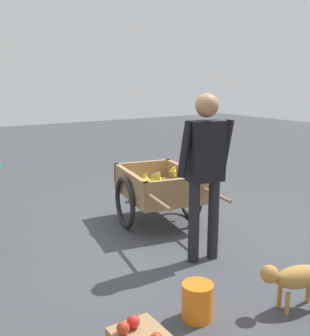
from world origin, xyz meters
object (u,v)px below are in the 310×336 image
Objects in this scene: fruit_cart at (158,189)px; plastic_bucket at (197,301)px; dog at (295,277)px; vendor_person at (205,163)px.

plastic_bucket is (-1.89, 0.90, -0.30)m from fruit_cart.
dog reaches higher than plastic_bucket.
vendor_person is 1.30m from dog.
dog is at bearing -178.79° from vendor_person.
plastic_bucket is at bearing 66.17° from dog.
plastic_bucket is (-0.77, 0.69, -0.85)m from vendor_person.
vendor_person is at bearing 1.21° from dog.
fruit_cart is at bearing -10.45° from vendor_person.
vendor_person is at bearing -42.13° from plastic_bucket.
fruit_cart is 1.07× the size of vendor_person.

